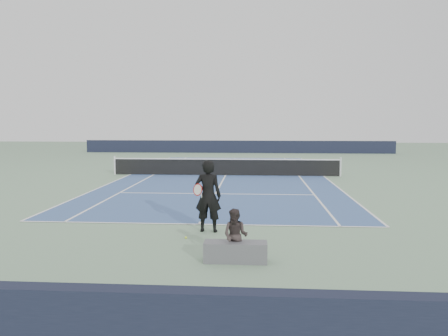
# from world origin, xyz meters

# --- Properties ---
(ground) EXTENTS (80.00, 80.00, 0.00)m
(ground) POSITION_xyz_m (0.00, 0.00, 0.00)
(ground) COLOR gray
(court_surface) EXTENTS (10.97, 23.77, 0.01)m
(court_surface) POSITION_xyz_m (0.00, 0.00, 0.01)
(court_surface) COLOR #395588
(court_surface) RESTS_ON ground
(tennis_net) EXTENTS (12.90, 0.10, 1.07)m
(tennis_net) POSITION_xyz_m (0.00, 0.00, 0.50)
(tennis_net) COLOR silver
(tennis_net) RESTS_ON ground
(windscreen_far) EXTENTS (30.00, 0.25, 1.20)m
(windscreen_far) POSITION_xyz_m (0.00, 17.88, 0.60)
(windscreen_far) COLOR black
(windscreen_far) RESTS_ON ground
(tennis_player) EXTENTS (0.85, 0.59, 2.00)m
(tennis_player) POSITION_xyz_m (0.35, -12.67, 1.00)
(tennis_player) COLOR black
(tennis_player) RESTS_ON ground
(tennis_ball) EXTENTS (0.06, 0.06, 0.06)m
(tennis_ball) POSITION_xyz_m (-0.15, -13.46, 0.03)
(tennis_ball) COLOR #CDEA30
(tennis_ball) RESTS_ON ground
(spectator_bench) EXTENTS (1.44, 0.83, 1.18)m
(spectator_bench) POSITION_xyz_m (1.22, -15.23, 0.41)
(spectator_bench) COLOR #57585C
(spectator_bench) RESTS_ON ground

